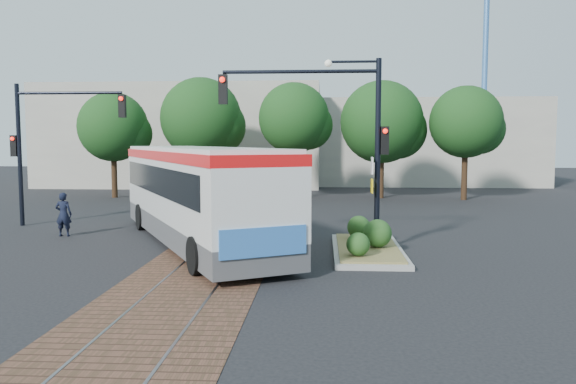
# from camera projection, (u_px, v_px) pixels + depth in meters

# --- Properties ---
(ground) EXTENTS (120.00, 120.00, 0.00)m
(ground) POSITION_uv_depth(u_px,v_px,m) (226.00, 245.00, 19.43)
(ground) COLOR black
(ground) RESTS_ON ground
(trackbed) EXTENTS (3.60, 40.00, 0.02)m
(trackbed) POSITION_uv_depth(u_px,v_px,m) (243.00, 227.00, 23.41)
(trackbed) COLOR brown
(trackbed) RESTS_ON ground
(tree_row) EXTENTS (26.40, 5.60, 7.67)m
(tree_row) POSITION_uv_depth(u_px,v_px,m) (290.00, 121.00, 35.24)
(tree_row) COLOR #382314
(tree_row) RESTS_ON ground
(warehouses) EXTENTS (40.00, 13.00, 8.00)m
(warehouses) POSITION_uv_depth(u_px,v_px,m) (278.00, 139.00, 47.70)
(warehouses) COLOR #ADA899
(warehouses) RESTS_ON ground
(crane) EXTENTS (8.00, 0.50, 18.00)m
(crane) POSITION_uv_depth(u_px,v_px,m) (485.00, 61.00, 51.10)
(crane) COLOR #3F72B2
(crane) RESTS_ON ground
(city_bus) EXTENTS (8.29, 12.41, 3.39)m
(city_bus) POSITION_uv_depth(u_px,v_px,m) (196.00, 190.00, 19.60)
(city_bus) COLOR #47474A
(city_bus) RESTS_ON ground
(traffic_island) EXTENTS (2.20, 5.20, 1.13)m
(traffic_island) POSITION_uv_depth(u_px,v_px,m) (368.00, 242.00, 18.20)
(traffic_island) COLOR gray
(traffic_island) RESTS_ON ground
(signal_pole_main) EXTENTS (5.49, 0.46, 6.00)m
(signal_pole_main) POSITION_uv_depth(u_px,v_px,m) (339.00, 124.00, 18.01)
(signal_pole_main) COLOR black
(signal_pole_main) RESTS_ON ground
(signal_pole_left) EXTENTS (4.99, 0.34, 6.00)m
(signal_pole_left) POSITION_uv_depth(u_px,v_px,m) (45.00, 135.00, 23.59)
(signal_pole_left) COLOR black
(signal_pole_left) RESTS_ON ground
(officer) EXTENTS (0.63, 0.43, 1.67)m
(officer) POSITION_uv_depth(u_px,v_px,m) (64.00, 214.00, 21.21)
(officer) COLOR black
(officer) RESTS_ON ground
(parked_car) EXTENTS (4.32, 2.37, 1.19)m
(parked_car) POSITION_uv_depth(u_px,v_px,m) (199.00, 194.00, 31.83)
(parked_car) COLOR black
(parked_car) RESTS_ON ground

